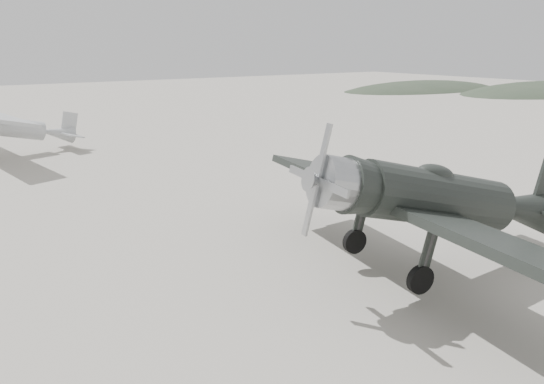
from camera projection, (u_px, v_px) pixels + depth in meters
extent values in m
plane|color=#9C958A|center=(341.00, 268.00, 14.57)|extent=(160.00, 160.00, 0.00)
ellipsoid|color=#303E2D|center=(423.00, 89.00, 73.46)|extent=(32.00, 16.00, 5.20)
cylinder|color=black|center=(434.00, 200.00, 13.47)|extent=(4.54, 2.07, 1.39)
cone|color=black|center=(526.00, 184.00, 14.79)|extent=(2.76, 1.69, 1.29)
cylinder|color=#A8AAAD|center=(332.00, 215.00, 12.24)|extent=(1.08, 1.36, 1.23)
cone|color=#A8AAAD|center=(309.00, 219.00, 12.00)|extent=(0.43, 0.61, 0.56)
cube|color=#A8AAAD|center=(312.00, 218.00, 12.03)|extent=(0.09, 0.19, 2.59)
ellipsoid|color=black|center=(430.00, 177.00, 13.23)|extent=(1.19, 0.84, 0.46)
cube|color=black|center=(412.00, 216.00, 13.28)|extent=(3.95, 12.12, 0.22)
cylinder|color=black|center=(431.00, 291.00, 12.31)|extent=(0.69, 0.26, 0.68)
cylinder|color=black|center=(365.00, 251.00, 14.66)|extent=(0.69, 0.26, 0.68)
cylinder|color=#333333|center=(434.00, 264.00, 12.13)|extent=(0.13, 0.13, 1.39)
cylinder|color=#333333|center=(366.00, 228.00, 14.48)|extent=(0.13, 0.13, 1.39)
cone|color=#A9ACAE|center=(58.00, 120.00, 30.66)|extent=(1.86, 1.20, 0.97)
cube|color=#A9ACAE|center=(66.00, 118.00, 30.96)|extent=(1.32, 3.37, 0.08)
cube|color=#A9ACAE|center=(67.00, 107.00, 30.85)|extent=(0.87, 0.20, 1.26)
cylinder|color=black|center=(70.00, 124.00, 31.18)|extent=(0.18, 0.09, 0.17)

